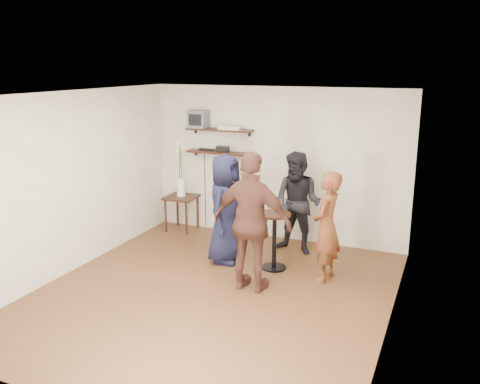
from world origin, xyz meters
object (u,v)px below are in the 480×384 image
dvd_deck (231,128)px  person_navy (225,209)px  crt_monitor (199,119)px  person_brown (252,223)px  drinks_table (274,233)px  person_plaid (326,226)px  person_dark (298,203)px  side_table (181,202)px  radio (223,149)px

dvd_deck → person_navy: bearing=-69.8°
crt_monitor → person_brown: bearing=-48.0°
crt_monitor → dvd_deck: crt_monitor is taller
drinks_table → person_plaid: size_ratio=0.55×
dvd_deck → person_dark: bearing=-18.3°
side_table → person_navy: (1.37, -1.05, 0.30)m
person_dark → drinks_table: bearing=-90.0°
crt_monitor → radio: bearing=0.0°
drinks_table → person_dark: bearing=81.9°
side_table → person_dark: 2.30m
crt_monitor → person_dark: 2.34m
dvd_deck → person_brown: size_ratio=0.21×
radio → person_navy: person_navy is taller
radio → person_navy: 1.53m
crt_monitor → person_navy: bearing=-49.1°
crt_monitor → side_table: (-0.30, -0.17, -1.49)m
side_table → drinks_table: 2.40m
person_dark → person_brown: (-0.15, -1.57, 0.12)m
side_table → radio: bearing=13.1°
person_dark → person_navy: person_navy is taller
side_table → person_navy: size_ratio=0.38×
dvd_deck → person_dark: dvd_deck is taller
crt_monitor → radio: crt_monitor is taller
drinks_table → person_navy: person_navy is taller
crt_monitor → dvd_deck: 0.62m
dvd_deck → person_brown: 2.53m
crt_monitor → dvd_deck: (0.61, 0.00, -0.12)m
crt_monitor → side_table: crt_monitor is taller
radio → person_brown: (1.36, -2.01, -0.58)m
dvd_deck → person_plaid: dvd_deck is taller
side_table → person_plaid: 3.16m
person_plaid → person_dark: person_dark is taller
crt_monitor → person_navy: size_ratio=0.19×
radio → side_table: 1.25m
person_navy → person_plaid: bearing=-92.9°
side_table → person_brown: person_brown is taller
person_brown → radio: bearing=-53.0°
person_brown → dvd_deck: bearing=-56.3°
person_plaid → person_navy: person_navy is taller
dvd_deck → person_navy: (0.45, -1.23, -1.06)m
crt_monitor → person_plaid: bearing=-26.3°
dvd_deck → side_table: dvd_deck is taller
side_table → person_plaid: person_plaid is taller
person_dark → person_plaid: bearing=-43.7°
drinks_table → person_plaid: person_plaid is taller
drinks_table → radio: bearing=138.8°
side_table → person_plaid: bearing=-21.0°
radio → drinks_table: (1.40, -1.23, -0.97)m
person_dark → person_navy: bearing=-130.9°
person_plaid → person_navy: size_ratio=0.93×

